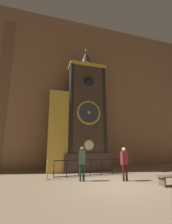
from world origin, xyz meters
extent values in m
plane|color=#847056|center=(0.00, 0.00, 0.00)|extent=(28.00, 28.00, 0.00)
cube|color=#936B4C|center=(0.00, 5.62, 6.70)|extent=(24.00, 0.30, 13.40)
cube|color=brown|center=(-6.60, 5.51, 6.03)|extent=(0.90, 0.12, 12.06)
cube|color=#423328|center=(-0.34, 4.16, 0.61)|extent=(3.32, 1.61, 1.22)
cube|color=#423328|center=(-0.34, 4.16, 4.60)|extent=(2.66, 1.40, 6.76)
cube|color=gold|center=(-0.34, 4.05, 7.88)|extent=(2.87, 1.54, 0.20)
cylinder|color=gold|center=(-0.34, 3.43, 1.77)|extent=(0.70, 0.05, 0.70)
cylinder|color=silver|center=(-0.34, 3.40, 1.77)|extent=(0.58, 0.03, 0.58)
cylinder|color=gold|center=(-0.34, 3.43, 4.06)|extent=(1.76, 0.07, 1.76)
cylinder|color=#2D333D|center=(-0.34, 3.38, 4.06)|extent=(1.51, 0.04, 1.51)
cylinder|color=gold|center=(-0.34, 3.36, 4.06)|extent=(0.21, 0.03, 0.21)
cube|color=black|center=(-0.34, 3.95, 6.49)|extent=(0.91, 0.42, 0.91)
sphere|color=black|center=(-0.34, 3.52, 6.49)|extent=(0.73, 0.73, 0.73)
cylinder|color=black|center=(-1.61, 3.55, 4.60)|extent=(0.32, 0.32, 6.76)
cylinder|color=black|center=(0.93, 3.55, 4.60)|extent=(0.32, 0.32, 6.76)
cylinder|color=gold|center=(-0.34, 4.16, 8.13)|extent=(0.99, 0.99, 0.30)
cone|color=black|center=(-0.34, 4.16, 8.87)|extent=(0.94, 0.94, 1.19)
sphere|color=gold|center=(-0.34, 4.16, 9.58)|extent=(0.20, 0.20, 0.20)
cube|color=brown|center=(-2.41, 4.21, 2.80)|extent=(1.38, 1.19, 5.59)
cube|color=gold|center=(-2.41, 3.60, 2.80)|extent=(1.45, 0.06, 5.59)
cylinder|color=black|center=(-2.76, 2.26, 0.47)|extent=(0.04, 0.04, 0.94)
cylinder|color=black|center=(-2.05, 2.26, 0.47)|extent=(0.04, 0.04, 0.94)
cylinder|color=black|center=(-1.34, 2.26, 0.47)|extent=(0.04, 0.04, 0.94)
cylinder|color=black|center=(-0.63, 2.26, 0.47)|extent=(0.04, 0.04, 0.94)
cylinder|color=black|center=(0.08, 2.26, 0.47)|extent=(0.04, 0.04, 0.94)
cylinder|color=black|center=(0.79, 2.26, 0.47)|extent=(0.04, 0.04, 0.94)
cylinder|color=black|center=(1.50, 2.26, 0.47)|extent=(0.04, 0.04, 0.94)
cylinder|color=black|center=(-0.63, 2.26, 0.92)|extent=(4.26, 0.05, 0.05)
cylinder|color=black|center=(-0.63, 2.26, 0.06)|extent=(4.26, 0.04, 0.04)
cylinder|color=#213427|center=(-1.50, 1.20, 0.41)|extent=(0.11, 0.11, 0.82)
cylinder|color=#213427|center=(-1.32, 1.20, 0.41)|extent=(0.11, 0.11, 0.82)
cube|color=#385642|center=(-1.41, 1.20, 1.17)|extent=(0.39, 0.32, 0.71)
sphere|color=#8C664C|center=(-1.41, 1.20, 1.61)|extent=(0.20, 0.20, 0.20)
cylinder|color=#461518|center=(0.64, 0.61, 0.40)|extent=(0.11, 0.11, 0.80)
cylinder|color=#461518|center=(0.82, 0.61, 0.40)|extent=(0.11, 0.11, 0.80)
cube|color=maroon|center=(0.73, 0.61, 1.13)|extent=(0.35, 0.24, 0.67)
sphere|color=tan|center=(0.73, 0.61, 1.56)|extent=(0.22, 0.22, 0.22)
cylinder|color=#B28E33|center=(-3.12, 2.04, 0.02)|extent=(0.28, 0.28, 0.04)
cylinder|color=#B28E33|center=(-3.12, 2.04, 0.46)|extent=(0.06, 0.06, 0.91)
sphere|color=#B28E33|center=(-3.12, 2.04, 0.95)|extent=(0.09, 0.09, 0.09)
cube|color=brown|center=(2.33, -0.73, 0.41)|extent=(1.29, 0.40, 0.05)
cube|color=brown|center=(1.81, -0.73, 0.20)|extent=(0.08, 0.36, 0.39)
camera|label=1|loc=(-3.49, -6.71, 1.90)|focal=24.00mm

